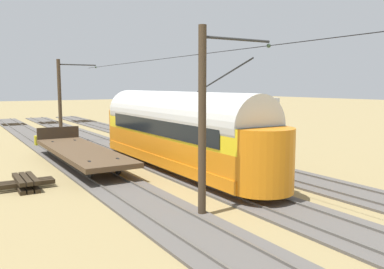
{
  "coord_description": "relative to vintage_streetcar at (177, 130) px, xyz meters",
  "views": [
    {
      "loc": [
        10.44,
        19.76,
        4.62
      ],
      "look_at": [
        -0.04,
        2.51,
        2.14
      ],
      "focal_mm": 37.44,
      "sensor_mm": 36.0,
      "label": 1
    }
  ],
  "objects": [
    {
      "name": "boxcar_adjacent",
      "position": [
        -4.1,
        -4.76,
        -0.09
      ],
      "size": [
        2.96,
        13.43,
        3.85
      ],
      "color": "silver",
      "rests_on": "ground"
    },
    {
      "name": "catenary_pole_mid_near",
      "position": [
        2.87,
        7.12,
        1.25
      ],
      "size": [
        3.19,
        0.28,
        6.65
      ],
      "color": "#423323",
      "rests_on": "ground"
    },
    {
      "name": "catenary_pole_foreground",
      "position": [
        2.87,
        -13.57,
        1.25
      ],
      "size": [
        3.19,
        0.28,
        6.65
      ],
      "color": "#423323",
      "rests_on": "ground"
    },
    {
      "name": "track_end_bumper",
      "position": [
        4.11,
        -13.3,
        -1.86
      ],
      "size": [
        1.8,
        0.6,
        0.8
      ],
      "primitive_type": "cube",
      "color": "#B2A519",
      "rests_on": "ground"
    },
    {
      "name": "spare_tie_stack",
      "position": [
        7.7,
        -0.2,
        -1.99
      ],
      "size": [
        2.4,
        2.4,
        0.54
      ],
      "color": "#2D2316",
      "rests_on": "ground"
    },
    {
      "name": "ground_plane",
      "position": [
        0.0,
        -1.03,
        -2.26
      ],
      "size": [
        220.0,
        220.0,
        0.0
      ],
      "primitive_type": "plane",
      "color": "#937F51"
    },
    {
      "name": "vintage_streetcar",
      "position": [
        0.0,
        0.0,
        0.0
      ],
      "size": [
        2.65,
        16.3,
        5.56
      ],
      "color": "orange",
      "rests_on": "ground"
    },
    {
      "name": "flatcar_far_siding",
      "position": [
        4.11,
        -4.16,
        -1.39
      ],
      "size": [
        2.8,
        11.32,
        1.6
      ],
      "color": "brown",
      "rests_on": "ground"
    },
    {
      "name": "track_adjacent_siding",
      "position": [
        0.0,
        -1.34,
        -2.2
      ],
      "size": [
        2.8,
        80.0,
        0.18
      ],
      "color": "#56514C",
      "rests_on": "ground"
    },
    {
      "name": "track_streetcar_siding",
      "position": [
        -4.11,
        -1.34,
        -2.2
      ],
      "size": [
        2.8,
        80.0,
        0.18
      ],
      "color": "#56514C",
      "rests_on": "ground"
    },
    {
      "name": "track_third_siding",
      "position": [
        4.11,
        -1.34,
        -2.2
      ],
      "size": [
        2.8,
        80.0,
        0.18
      ],
      "color": "#56514C",
      "rests_on": "ground"
    },
    {
      "name": "overhead_wire_run",
      "position": [
        0.06,
        6.29,
        3.86
      ],
      "size": [
        2.98,
        45.37,
        0.18
      ],
      "color": "black",
      "rests_on": "ground"
    }
  ]
}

